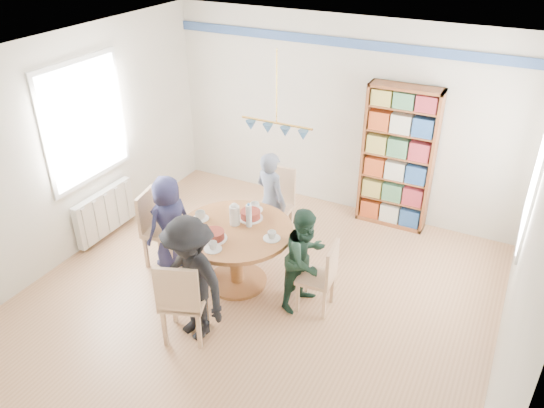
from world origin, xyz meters
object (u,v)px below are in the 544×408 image
Objects in this scene: chair_right at (322,274)px; person_near at (191,280)px; dining_table at (236,243)px; person_left at (169,223)px; chair_near at (182,299)px; chair_far at (276,201)px; person_far at (271,201)px; bookshelf at (398,160)px; radiator at (105,212)px; chair_left at (157,225)px; person_right at (306,259)px.

chair_right is 0.61× the size of person_near.
dining_table is 0.88m from person_left.
chair_far is at bearing 90.97° from chair_near.
chair_right is 1.38m from person_far.
person_near is at bearing 112.00° from person_far.
bookshelf reaches higher than chair_near.
chair_near is at bearing -89.73° from dining_table.
radiator is 0.77× the size of dining_table.
person_near is at bearing 62.21° from person_left.
person_far is (-0.01, 0.89, 0.10)m from dining_table.
chair_left is 1.93m from person_right.
chair_left is at bearing 107.71° from person_right.
person_right is 0.61× the size of bookshelf.
person_near is (0.04, -0.93, 0.14)m from dining_table.
person_near is at bearing -87.72° from dining_table.
person_left is at bearing -178.08° from chair_right.
radiator is 2.38m from chair_near.
chair_left is 0.80× the size of person_right.
dining_table is 0.89m from person_far.
chair_near is (0.01, -1.06, -0.02)m from dining_table.
person_right is at bearing 155.44° from person_far.
person_right is (0.88, -1.04, 0.05)m from chair_far.
chair_far is at bearing -61.47° from person_far.
dining_table is 1.06m from chair_near.
person_left reaches higher than person_right.
chair_right is at bearing -75.72° from person_right.
chair_left is 0.79× the size of person_left.
person_near reaches higher than person_right.
chair_near is at bearing -87.60° from person_near.
chair_far reaches higher than chair_right.
person_near reaches higher than chair_far.
person_far is (-0.01, 1.95, 0.12)m from chair_near.
person_left is at bearing -133.88° from bookshelf.
person_left is (-0.85, -1.11, 0.05)m from chair_far.
bookshelf is (1.19, 3.07, 0.27)m from person_near.
bookshelf is at bearing 69.15° from chair_near.
person_left reaches higher than chair_near.
person_left is at bearing 107.82° from person_right.
radiator is at bearing 150.62° from chair_near.
bookshelf is at bearing 40.58° from chair_far.
person_far is (1.07, 0.94, 0.13)m from chair_left.
chair_left reaches higher than dining_table.
chair_far is 1.02× the size of chair_near.
chair_far is 1.40m from person_left.
chair_near is 0.82× the size of person_right.
dining_table is at bearing -178.88° from chair_right.
bookshelf is at bearing -113.72° from person_far.
chair_right is at bearing 1.85° from chair_left.
person_left is 3.06m from bookshelf.
radiator is at bearing 177.07° from dining_table.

